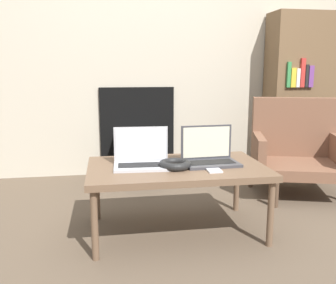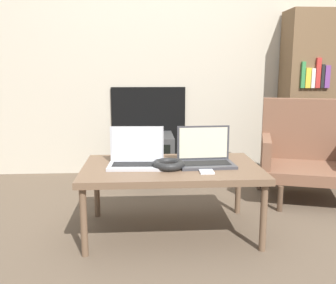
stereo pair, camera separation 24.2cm
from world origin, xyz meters
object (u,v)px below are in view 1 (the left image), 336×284
Objects in this scene: laptop_right at (209,155)px; headphones at (175,164)px; tv at (140,158)px; armchair at (296,147)px; laptop_left at (142,158)px; phone at (213,169)px.

laptop_right is 1.76× the size of headphones.
tv is 0.57× the size of armchair.
headphones is at bearing -20.04° from laptop_left.
laptop_right is 0.23m from headphones.
laptop_right is 0.16m from phone.
laptop_left is at bearing -94.55° from tv.
headphones is (0.18, -0.08, -0.03)m from laptop_left.
tv is at bearing 103.16° from laptop_right.
phone is 0.17× the size of armchair.
phone is (0.20, -0.08, -0.02)m from headphones.
laptop_left is at bearing -138.49° from armchair.
phone is 1.27m from tv.
armchair reaches higher than laptop_left.
phone reaches higher than tv.
tv is (-0.29, 1.22, -0.21)m from phone.
laptop_right reaches higher than phone.
armchair is (1.26, 0.58, -0.10)m from laptop_left.
headphones is at bearing -85.28° from tv.
armchair reaches higher than tv.
armchair reaches higher than phone.
laptop_right is 1.04m from armchair.
headphones is 1.40× the size of phone.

